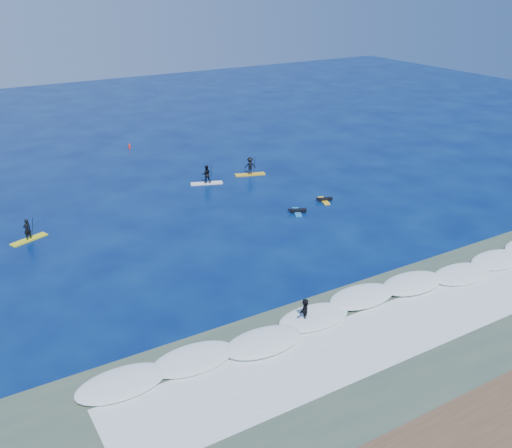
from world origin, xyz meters
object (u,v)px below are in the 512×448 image
sup_paddler_left (28,233)px  sup_paddler_right (250,167)px  sup_paddler_center (206,176)px  prone_paddler_far (297,211)px  prone_paddler_near (324,200)px  wave_surfer (305,310)px  marker_buoy (129,146)px

sup_paddler_left → sup_paddler_right: 23.35m
sup_paddler_center → prone_paddler_far: (3.51, -10.76, -0.68)m
prone_paddler_far → prone_paddler_near: bearing=-50.1°
sup_paddler_left → wave_surfer: sup_paddler_left is taller
prone_paddler_near → wave_surfer: (-12.98, -15.25, 0.67)m
sup_paddler_right → wave_surfer: bearing=-94.4°
sup_paddler_right → prone_paddler_near: sup_paddler_right is taller
sup_paddler_left → marker_buoy: sup_paddler_left is taller
sup_paddler_left → marker_buoy: (15.39, 20.49, -0.36)m
sup_paddler_center → sup_paddler_right: sup_paddler_center is taller
sup_paddler_center → prone_paddler_near: sup_paddler_center is taller
sup_paddler_right → prone_paddler_far: sup_paddler_right is taller
marker_buoy → wave_surfer: bearing=-94.7°
sup_paddler_right → wave_surfer: sup_paddler_right is taller
prone_paddler_near → prone_paddler_far: (-3.68, -0.99, 0.01)m
sup_paddler_center → prone_paddler_near: bearing=-33.5°
sup_paddler_center → prone_paddler_near: size_ratio=1.59×
sup_paddler_right → wave_surfer: (-10.87, -25.16, -0.05)m
sup_paddler_right → marker_buoy: bearing=134.3°
wave_surfer → sup_paddler_left: bearing=77.6°
prone_paddler_near → marker_buoy: marker_buoy is taller
sup_paddler_center → wave_surfer: 25.68m
sup_paddler_center → prone_paddler_near: 12.15m
sup_paddler_center → prone_paddler_far: size_ratio=1.54×
prone_paddler_far → wave_surfer: wave_surfer is taller
sup_paddler_center → sup_paddler_left: bearing=-145.4°
sup_paddler_left → sup_paddler_right: size_ratio=0.93×
sup_paddler_left → sup_paddler_center: sup_paddler_center is taller
sup_paddler_center → marker_buoy: bearing=118.7°
prone_paddler_near → prone_paddler_far: bearing=122.3°
sup_paddler_left → prone_paddler_near: size_ratio=1.47×
sup_paddler_left → prone_paddler_far: size_ratio=1.42×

